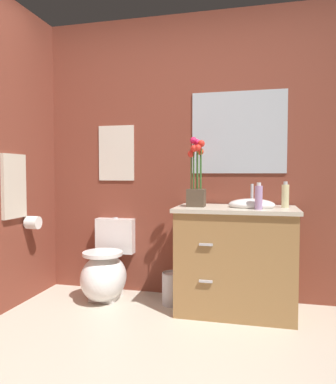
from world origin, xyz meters
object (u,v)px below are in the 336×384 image
flower_vase (196,182)px  soap_bottle (259,197)px  vanity_cabinet (236,258)px  lotion_bottle (285,196)px  trash_bin (173,288)px  toilet_paper_roll (33,223)px  wall_mirror (239,132)px  toilet (106,271)px  hanging_towel (14,186)px  wall_poster (116,153)px

flower_vase → soap_bottle: bearing=-15.3°
vanity_cabinet → soap_bottle: bearing=-42.1°
lotion_bottle → trash_bin: lotion_bottle is taller
flower_vase → toilet_paper_roll: (-1.38, -0.15, -0.35)m
toilet_paper_roll → wall_mirror: bearing=15.3°
wall_mirror → toilet_paper_roll: size_ratio=7.27×
flower_vase → toilet_paper_roll: flower_vase is taller
toilet → flower_vase: bearing=-3.3°
soap_bottle → hanging_towel: 1.93m
trash_bin → wall_poster: (-0.60, 0.26, 1.15)m
vanity_cabinet → trash_bin: size_ratio=3.73×
soap_bottle → toilet_paper_roll: 1.88m
trash_bin → wall_mirror: bearing=26.9°
vanity_cabinet → lotion_bottle: lotion_bottle is taller
trash_bin → toilet_paper_roll: size_ratio=2.47×
lotion_bottle → hanging_towel: size_ratio=0.39×
wall_poster → toilet_paper_roll: size_ratio=4.62×
toilet → wall_poster: bearing=90.0°
soap_bottle → wall_poster: 1.41m
trash_bin → toilet_paper_roll: toilet_paper_roll is taller
soap_bottle → wall_mirror: (-0.17, 0.45, 0.53)m
soap_bottle → toilet: bearing=172.1°
vanity_cabinet → toilet_paper_roll: vanity_cabinet is taller
toilet → wall_mirror: 1.67m
lotion_bottle → hanging_towel: 2.16m
toilet → flower_vase: 1.13m
toilet → vanity_cabinet: size_ratio=0.68×
wall_poster → hanging_towel: wall_poster is taller
toilet_paper_roll → flower_vase: bearing=6.2°
flower_vase → trash_bin: (-0.20, 0.05, -0.90)m
toilet → hanging_towel: size_ratio=1.33×
flower_vase → toilet_paper_roll: size_ratio=5.07×
flower_vase → lotion_bottle: flower_vase is taller
wall_poster → toilet_paper_roll: wall_poster is taller
hanging_towel → toilet_paper_roll: 0.36m
flower_vase → soap_bottle: (0.48, -0.13, -0.11)m
lotion_bottle → toilet_paper_roll: (-2.07, -0.22, -0.25)m
wall_poster → toilet_paper_roll: 0.96m
lotion_bottle → hanging_towel: bearing=-169.8°
wall_poster → toilet_paper_roll: bearing=-141.3°
vanity_cabinet → lotion_bottle: (0.37, 0.05, 0.50)m
wall_mirror → toilet_paper_roll: bearing=-164.7°
vanity_cabinet → hanging_towel: size_ratio=1.95×
trash_bin → hanging_towel: 1.55m
vanity_cabinet → lotion_bottle: 0.62m
toilet → hanging_towel: (-0.63, -0.36, 0.75)m
vanity_cabinet → hanging_towel: 1.87m
hanging_towel → vanity_cabinet: bearing=10.8°
wall_poster → wall_mirror: bearing=0.0°
vanity_cabinet → wall_mirror: bearing=90.5°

